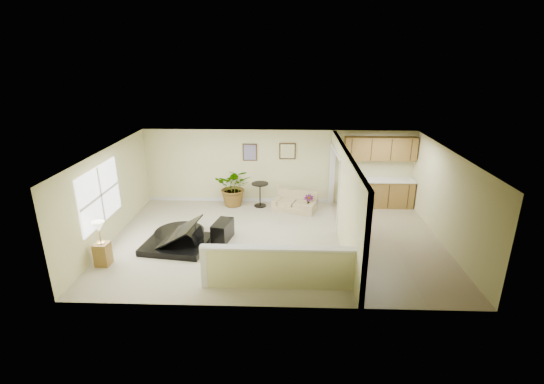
{
  "coord_description": "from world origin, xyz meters",
  "views": [
    {
      "loc": [
        0.24,
        -9.75,
        4.88
      ],
      "look_at": [
        -0.12,
        0.4,
        1.27
      ],
      "focal_mm": 26.0,
      "sensor_mm": 36.0,
      "label": 1
    }
  ],
  "objects_px": {
    "piano": "(175,222)",
    "piano_bench": "(223,231)",
    "accent_table": "(260,192)",
    "palm_plant": "(234,187)",
    "small_plant": "(308,205)",
    "loveseat": "(295,201)",
    "lamp_stand": "(102,247)"
  },
  "relations": [
    {
      "from": "accent_table",
      "to": "lamp_stand",
      "type": "height_order",
      "value": "lamp_stand"
    },
    {
      "from": "accent_table",
      "to": "palm_plant",
      "type": "xyz_separation_m",
      "value": [
        -0.86,
        0.06,
        0.13
      ]
    },
    {
      "from": "piano",
      "to": "accent_table",
      "type": "xyz_separation_m",
      "value": [
        2.07,
        2.87,
        -0.12
      ]
    },
    {
      "from": "piano_bench",
      "to": "lamp_stand",
      "type": "height_order",
      "value": "lamp_stand"
    },
    {
      "from": "piano",
      "to": "palm_plant",
      "type": "bearing_deg",
      "value": 75.18
    },
    {
      "from": "loveseat",
      "to": "lamp_stand",
      "type": "bearing_deg",
      "value": -122.28
    },
    {
      "from": "loveseat",
      "to": "small_plant",
      "type": "height_order",
      "value": "loveseat"
    },
    {
      "from": "piano",
      "to": "loveseat",
      "type": "distance_m",
      "value": 4.16
    },
    {
      "from": "piano_bench",
      "to": "accent_table",
      "type": "relative_size",
      "value": 0.98
    },
    {
      "from": "small_plant",
      "to": "accent_table",
      "type": "bearing_deg",
      "value": 163.38
    },
    {
      "from": "lamp_stand",
      "to": "small_plant",
      "type": "bearing_deg",
      "value": 34.5
    },
    {
      "from": "piano",
      "to": "small_plant",
      "type": "bearing_deg",
      "value": 40.83
    },
    {
      "from": "piano_bench",
      "to": "loveseat",
      "type": "bearing_deg",
      "value": 48.69
    },
    {
      "from": "loveseat",
      "to": "accent_table",
      "type": "xyz_separation_m",
      "value": [
        -1.15,
        0.26,
        0.22
      ]
    },
    {
      "from": "piano_bench",
      "to": "loveseat",
      "type": "distance_m",
      "value": 3.05
    },
    {
      "from": "loveseat",
      "to": "lamp_stand",
      "type": "height_order",
      "value": "lamp_stand"
    },
    {
      "from": "loveseat",
      "to": "lamp_stand",
      "type": "relative_size",
      "value": 1.42
    },
    {
      "from": "piano",
      "to": "lamp_stand",
      "type": "xyz_separation_m",
      "value": [
        -1.48,
        -1.13,
        -0.16
      ]
    },
    {
      "from": "piano_bench",
      "to": "lamp_stand",
      "type": "relative_size",
      "value": 0.7
    },
    {
      "from": "loveseat",
      "to": "palm_plant",
      "type": "distance_m",
      "value": 2.07
    },
    {
      "from": "loveseat",
      "to": "lamp_stand",
      "type": "xyz_separation_m",
      "value": [
        -4.7,
        -3.74,
        0.18
      ]
    },
    {
      "from": "accent_table",
      "to": "lamp_stand",
      "type": "relative_size",
      "value": 0.71
    },
    {
      "from": "piano",
      "to": "small_plant",
      "type": "relative_size",
      "value": 3.61
    },
    {
      "from": "piano_bench",
      "to": "lamp_stand",
      "type": "bearing_deg",
      "value": -151.65
    },
    {
      "from": "piano",
      "to": "lamp_stand",
      "type": "bearing_deg",
      "value": -135.15
    },
    {
      "from": "small_plant",
      "to": "lamp_stand",
      "type": "relative_size",
      "value": 0.51
    },
    {
      "from": "loveseat",
      "to": "accent_table",
      "type": "distance_m",
      "value": 1.2
    },
    {
      "from": "piano",
      "to": "piano_bench",
      "type": "height_order",
      "value": "piano"
    },
    {
      "from": "loveseat",
      "to": "palm_plant",
      "type": "xyz_separation_m",
      "value": [
        -2.01,
        0.32,
        0.35
      ]
    },
    {
      "from": "loveseat",
      "to": "small_plant",
      "type": "relative_size",
      "value": 2.78
    },
    {
      "from": "piano",
      "to": "accent_table",
      "type": "relative_size",
      "value": 2.59
    },
    {
      "from": "accent_table",
      "to": "palm_plant",
      "type": "bearing_deg",
      "value": 175.78
    }
  ]
}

